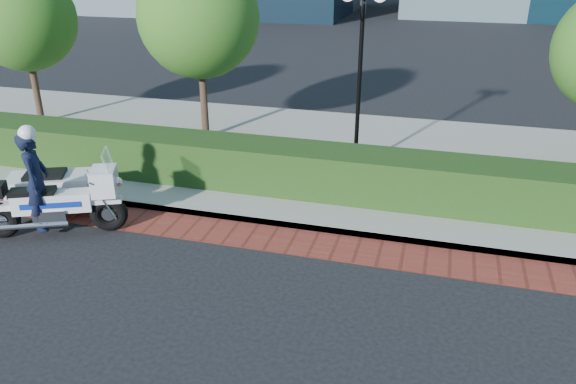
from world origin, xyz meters
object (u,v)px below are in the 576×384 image
(lamppost, at_px, (361,53))
(tree_a, at_px, (23,19))
(police_motorcycle, at_px, (51,191))
(tree_b, at_px, (199,17))

(lamppost, bearing_deg, tree_a, 172.59)
(tree_a, bearing_deg, police_motorcycle, -50.33)
(tree_b, bearing_deg, lamppost, -16.11)
(lamppost, height_order, police_motorcycle, lamppost)
(tree_b, bearing_deg, police_motorcycle, -98.44)
(lamppost, relative_size, tree_b, 0.86)
(tree_a, distance_m, tree_b, 5.50)
(lamppost, bearing_deg, tree_b, 163.89)
(tree_a, distance_m, police_motorcycle, 7.71)
(lamppost, height_order, tree_a, tree_a)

